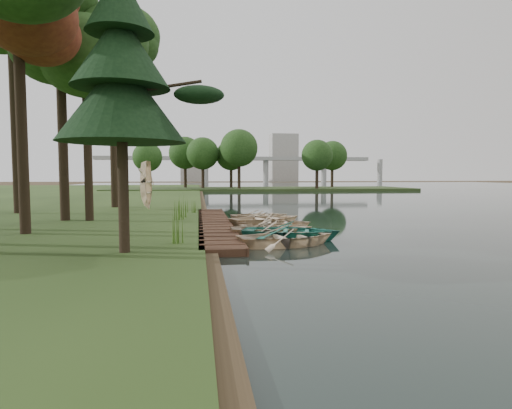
{
  "coord_description": "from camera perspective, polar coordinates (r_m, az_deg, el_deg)",
  "views": [
    {
      "loc": [
        -2.39,
        -21.36,
        2.66
      ],
      "look_at": [
        0.55,
        0.43,
        1.12
      ],
      "focal_mm": 30.0,
      "sensor_mm": 36.0,
      "label": 1
    }
  ],
  "objects": [
    {
      "name": "reeds_2",
      "position": [
        24.15,
        -9.79,
        -0.55
      ],
      "size": [
        0.6,
        0.6,
        0.94
      ],
      "primitive_type": "cone",
      "color": "#3F661E",
      "rests_on": "bank"
    },
    {
      "name": "rowboat_6",
      "position": [
        23.34,
        1.21,
        -1.63
      ],
      "size": [
        3.73,
        3.25,
        0.65
      ],
      "primitive_type": "imported",
      "rotation": [
        0.0,
        0.0,
        1.18
      ],
      "color": "beige",
      "rests_on": "water"
    },
    {
      "name": "reeds_0",
      "position": [
        14.99,
        -10.69,
        -2.97
      ],
      "size": [
        0.6,
        0.6,
        1.12
      ],
      "primitive_type": "cone",
      "color": "#3F661E",
      "rests_on": "bank"
    },
    {
      "name": "reeds_3",
      "position": [
        27.1,
        -8.59,
        -0.13
      ],
      "size": [
        0.6,
        0.6,
        0.87
      ],
      "primitive_type": "cone",
      "color": "#3F661E",
      "rests_on": "bank"
    },
    {
      "name": "rowboat_7",
      "position": [
        24.35,
        0.51,
        -1.35
      ],
      "size": [
        3.54,
        2.72,
        0.68
      ],
      "primitive_type": "imported",
      "rotation": [
        0.0,
        0.0,
        1.69
      ],
      "color": "beige",
      "rests_on": "water"
    },
    {
      "name": "building_a",
      "position": [
        164.7,
        3.68,
        6.2
      ],
      "size": [
        10.0,
        8.0,
        18.0
      ],
      "primitive_type": "cube",
      "color": "#A5A5A0",
      "rests_on": "ground"
    },
    {
      "name": "boardwalk",
      "position": [
        21.53,
        -5.54,
        -2.72
      ],
      "size": [
        1.6,
        16.0,
        0.3
      ],
      "primitive_type": "cube",
      "color": "#3A2316",
      "rests_on": "ground"
    },
    {
      "name": "building_b",
      "position": [
        166.42,
        -8.62,
        5.1
      ],
      "size": [
        8.0,
        8.0,
        12.0
      ],
      "primitive_type": "cube",
      "color": "#A5A5A0",
      "rests_on": "ground"
    },
    {
      "name": "rowboat_4",
      "position": [
        20.49,
        2.39,
        -2.3
      ],
      "size": [
        3.97,
        3.21,
        0.73
      ],
      "primitive_type": "imported",
      "rotation": [
        0.0,
        0.0,
        1.35
      ],
      "color": "beige",
      "rests_on": "water"
    },
    {
      "name": "reeds_1",
      "position": [
        22.82,
        -10.28,
        -0.57
      ],
      "size": [
        0.6,
        0.6,
        1.14
      ],
      "primitive_type": "cone",
      "color": "#3F661E",
      "rests_on": "bank"
    },
    {
      "name": "tree_4",
      "position": [
        24.41,
        -21.83,
        18.38
      ],
      "size": [
        4.64,
        4.64,
        10.59
      ],
      "color": "black",
      "rests_on": "bank"
    },
    {
      "name": "peninsula",
      "position": [
        72.16,
        0.6,
        2.06
      ],
      "size": [
        50.0,
        14.0,
        0.45
      ],
      "primitive_type": "cube",
      "color": "#2E411D",
      "rests_on": "ground"
    },
    {
      "name": "bridge",
      "position": [
        142.19,
        -1.76,
        5.78
      ],
      "size": [
        95.9,
        4.0,
        8.6
      ],
      "color": "#A5A5A0",
      "rests_on": "ground"
    },
    {
      "name": "rowboat_5",
      "position": [
        21.95,
        1.46,
        -1.78
      ],
      "size": [
        4.64,
        4.01,
        0.81
      ],
      "primitive_type": "imported",
      "rotation": [
        0.0,
        0.0,
        1.94
      ],
      "color": "beige",
      "rests_on": "water"
    },
    {
      "name": "ground",
      "position": [
        21.66,
        -1.3,
        -3.06
      ],
      "size": [
        300.0,
        300.0,
        0.0
      ],
      "primitive_type": "plane",
      "color": "#3D2F1D"
    },
    {
      "name": "rowboat_3",
      "position": [
        19.62,
        2.38,
        -2.7
      ],
      "size": [
        3.33,
        2.54,
        0.65
      ],
      "primitive_type": "imported",
      "rotation": [
        0.0,
        0.0,
        1.68
      ],
      "color": "beige",
      "rests_on": "water"
    },
    {
      "name": "tree_2",
      "position": [
        20.34,
        -29.21,
        21.01
      ],
      "size": [
        3.95,
        3.95,
        10.28
      ],
      "color": "black",
      "rests_on": "bank"
    },
    {
      "name": "far_trees",
      "position": [
        71.81,
        -2.05,
        7.0
      ],
      "size": [
        45.6,
        5.6,
        8.8
      ],
      "color": "black",
      "rests_on": "peninsula"
    },
    {
      "name": "rowboat_0",
      "position": [
        15.82,
        4.18,
        -4.13
      ],
      "size": [
        4.04,
        3.19,
        0.76
      ],
      "primitive_type": "imported",
      "rotation": [
        0.0,
        0.0,
        1.74
      ],
      "color": "beige",
      "rests_on": "water"
    },
    {
      "name": "tree_6",
      "position": [
        34.04,
        -18.77,
        20.01
      ],
      "size": [
        4.78,
        4.78,
        14.08
      ],
      "color": "black",
      "rests_on": "bank"
    },
    {
      "name": "water",
      "position": [
        52.6,
        30.33,
        0.58
      ],
      "size": [
        130.0,
        200.0,
        0.05
      ],
      "primitive_type": "cube",
      "color": "black",
      "rests_on": "ground"
    },
    {
      "name": "tree_5",
      "position": [
        31.37,
        -29.89,
        20.28
      ],
      "size": [
        4.95,
        4.95,
        13.67
      ],
      "color": "black",
      "rests_on": "bank"
    },
    {
      "name": "stored_rowboat",
      "position": [
        30.01,
        -14.21,
        0.02
      ],
      "size": [
        3.66,
        2.9,
        0.68
      ],
      "primitive_type": "imported",
      "rotation": [
        3.14,
        0.0,
        1.39
      ],
      "color": "beige",
      "rests_on": "bank"
    },
    {
      "name": "rowboat_1",
      "position": [
        17.14,
        4.67,
        -3.43
      ],
      "size": [
        4.49,
        3.74,
        0.8
      ],
      "primitive_type": "imported",
      "rotation": [
        0.0,
        0.0,
        1.28
      ],
      "color": "teal",
      "rests_on": "water"
    },
    {
      "name": "pine_tree",
      "position": [
        13.86,
        -17.58,
        16.34
      ],
      "size": [
        3.8,
        3.8,
        8.43
      ],
      "color": "black",
      "rests_on": "bank"
    },
    {
      "name": "rowboat_2",
      "position": [
        18.23,
        2.21,
        -3.08
      ],
      "size": [
        3.61,
        2.63,
        0.73
      ],
      "primitive_type": "imported",
      "rotation": [
        0.0,
        0.0,
        1.6
      ],
      "color": "beige",
      "rests_on": "water"
    }
  ]
}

